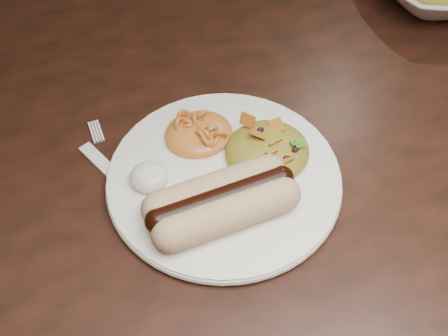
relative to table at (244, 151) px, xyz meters
name	(u,v)px	position (x,y,z in m)	size (l,w,h in m)	color
floor	(236,329)	(0.00, 0.00, -0.66)	(4.00, 4.00, 0.00)	#31220C
table	(244,151)	(0.00, 0.00, 0.00)	(1.60, 0.90, 0.75)	#39170F
plate	(224,177)	(-0.07, -0.11, 0.10)	(0.26, 0.26, 0.01)	white
hotdog	(222,201)	(-0.09, -0.15, 0.13)	(0.14, 0.07, 0.04)	#E6C08B
mac_and_cheese	(198,127)	(-0.08, -0.04, 0.12)	(0.08, 0.07, 0.03)	#D27E3D
sour_cream	(149,174)	(-0.15, -0.09, 0.12)	(0.04, 0.04, 0.03)	white
taco_salad	(268,145)	(-0.02, -0.10, 0.12)	(0.10, 0.09, 0.04)	#B57025
fork	(108,170)	(-0.19, -0.04, 0.09)	(0.02, 0.14, 0.00)	white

